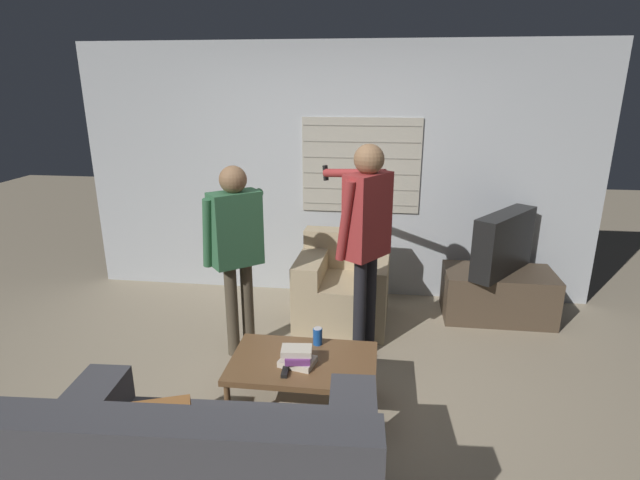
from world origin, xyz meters
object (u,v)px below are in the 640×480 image
at_px(armchair_beige, 343,286).
at_px(soda_can, 318,336).
at_px(tv, 503,243).
at_px(person_right_standing, 366,226).
at_px(person_left_standing, 236,239).
at_px(coffee_table, 303,365).
at_px(spare_remote, 285,371).
at_px(book_stack, 297,357).

distance_m(armchair_beige, soda_can, 1.19).
distance_m(tv, person_right_standing, 1.56).
relative_size(armchair_beige, person_left_standing, 0.54).
relative_size(coffee_table, person_right_standing, 0.56).
height_order(armchair_beige, spare_remote, armchair_beige).
xyz_separation_m(person_left_standing, person_right_standing, (1.01, 0.07, 0.12)).
xyz_separation_m(tv, person_left_standing, (-2.26, -0.94, 0.24)).
distance_m(person_right_standing, spare_remote, 1.28).
height_order(tv, person_left_standing, person_left_standing).
bearing_deg(spare_remote, person_left_standing, 119.29).
distance_m(armchair_beige, spare_remote, 1.59).
distance_m(coffee_table, person_right_standing, 1.16).
relative_size(person_left_standing, book_stack, 6.17).
xyz_separation_m(coffee_table, person_right_standing, (0.36, 0.79, 0.76)).
bearing_deg(coffee_table, tv, 45.84).
bearing_deg(spare_remote, tv, 44.05).
bearing_deg(book_stack, spare_remote, -120.03).
distance_m(soda_can, spare_remote, 0.42).
bearing_deg(person_right_standing, book_stack, -169.75).
height_order(armchair_beige, tv, tv).
bearing_deg(person_left_standing, person_right_standing, -35.91).
height_order(coffee_table, tv, tv).
height_order(person_right_standing, spare_remote, person_right_standing).
xyz_separation_m(book_stack, spare_remote, (-0.06, -0.11, -0.05)).
bearing_deg(coffee_table, armchair_beige, 83.80).
relative_size(armchair_beige, person_right_standing, 0.49).
height_order(person_left_standing, book_stack, person_left_standing).
distance_m(person_left_standing, person_right_standing, 1.02).
relative_size(person_right_standing, book_stack, 6.83).
xyz_separation_m(person_left_standing, soda_can, (0.72, -0.50, -0.54)).
relative_size(tv, spare_remote, 6.10).
relative_size(person_right_standing, spare_remote, 13.19).
xyz_separation_m(coffee_table, soda_can, (0.07, 0.22, 0.10)).
bearing_deg(tv, armchair_beige, -43.26).
bearing_deg(soda_can, armchair_beige, 85.89).
height_order(person_left_standing, soda_can, person_left_standing).
xyz_separation_m(person_left_standing, book_stack, (0.62, -0.78, -0.54)).
distance_m(tv, spare_remote, 2.51).
height_order(person_right_standing, book_stack, person_right_standing).
distance_m(coffee_table, spare_remote, 0.19).
bearing_deg(tv, person_right_standing, -18.20).
relative_size(coffee_table, book_stack, 3.84).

